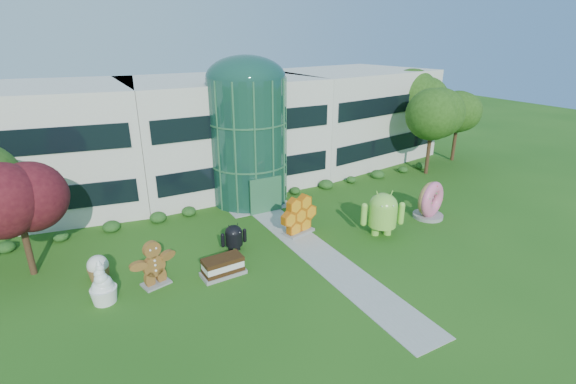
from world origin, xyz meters
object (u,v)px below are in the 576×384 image
android_black (234,236)px  gingerbread (154,263)px  donut (430,200)px  android_green (383,211)px

android_black → gingerbread: 5.45m
android_black → donut: donut is taller
donut → gingerbread: 19.81m
android_green → gingerbread: 14.90m
android_green → android_black: 10.05m
donut → gingerbread: (-19.80, 0.72, -0.10)m
android_black → gingerbread: bearing=-162.8°
donut → gingerbread: size_ratio=0.99×
android_green → android_black: bearing=-171.4°
android_black → gingerbread: gingerbread is taller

